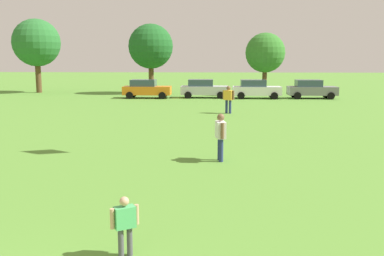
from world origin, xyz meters
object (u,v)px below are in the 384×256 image
Objects in this scene: parked_car_orange_0 at (146,89)px; tree_far_right at (265,53)px; child_kite_flyer at (125,221)px; tree_center at (151,47)px; parked_car_white_2 at (256,89)px; bystander_near_trees at (228,97)px; parked_car_gray_3 at (311,89)px; tree_far_left at (36,43)px; adult_bystander at (221,133)px; parked_car_silver_1 at (204,88)px.

tree_far_right is (11.20, 4.56, 3.27)m from parked_car_orange_0.
tree_center is (-4.93, 36.51, 4.11)m from child_kite_flyer.
child_kite_flyer is 31.87m from parked_car_white_2.
bystander_near_trees reaches higher than parked_car_white_2.
child_kite_flyer is 36.52m from tree_far_right.
parked_car_gray_3 is at bearing 41.25° from child_kite_flyer.
parked_car_orange_0 is 12.52m from tree_far_right.
parked_car_gray_3 is 0.56× the size of tree_far_left.
parked_car_silver_1 is at bearing -6.84° from adult_bystander.
parked_car_orange_0 is 1.00× the size of parked_car_silver_1.
tree_far_left is at bearing -9.30° from bystander_near_trees.
parked_car_gray_3 is (8.50, 24.25, -0.13)m from adult_bystander.
parked_car_gray_3 reaches higher than adult_bystander.
tree_far_right is (23.62, -1.26, -1.06)m from tree_far_left.
tree_far_left is at bearing 165.97° from parked_car_white_2.
child_kite_flyer is 0.26× the size of parked_car_gray_3.
tree_far_left reaches higher than parked_car_silver_1.
bystander_near_trees is 13.53m from parked_car_gray_3.
parked_car_silver_1 is 0.70× the size of tree_far_right.
parked_car_gray_3 is at bearing 1.68° from parked_car_orange_0.
child_kite_flyer is 0.26× the size of parked_car_silver_1.
parked_car_orange_0 is at bearing -178.32° from parked_car_gray_3.
parked_car_white_2 is 0.61× the size of tree_center.
parked_car_orange_0 reaches higher than child_kite_flyer.
parked_car_gray_3 is 28.20m from tree_far_left.
tree_far_right reaches higher than adult_bystander.
parked_car_silver_1 is at bearing -40.40° from tree_center.
parked_car_orange_0 is 1.00× the size of parked_car_white_2.
tree_far_left reaches higher than parked_car_gray_3.
child_kite_flyer is at bearing -65.29° from tree_far_left.
parked_car_orange_0 is at bearing -25.40° from bystander_near_trees.
adult_bystander is 24.47m from parked_car_silver_1.
tree_center reaches higher than bystander_near_trees.
tree_center reaches higher than parked_car_white_2.
adult_bystander is 24.31m from parked_car_white_2.
parked_car_silver_1 is at bearing -16.45° from tree_far_left.
parked_car_silver_1 is 0.56× the size of tree_far_left.
tree_far_left is 23.68m from tree_far_right.
tree_far_right is (4.78, 28.38, 3.13)m from adult_bystander.
bystander_near_trees is (0.70, 13.21, 0.08)m from adult_bystander.
tree_center is at bearing 139.60° from parked_car_silver_1.
parked_car_white_2 is 23.45m from tree_far_left.
adult_bystander is 25.70m from parked_car_gray_3.
tree_far_right is at bearing 73.80° from parked_car_white_2.
adult_bystander is at bearing -74.93° from parked_car_orange_0.
tree_far_left reaches higher than parked_car_orange_0.
tree_far_right reaches higher than bystander_near_trees.
tree_center is at bearing 3.34° from adult_bystander.
parked_car_silver_1 is (-1.92, 11.23, -0.21)m from bystander_near_trees.
bystander_near_trees is 12.78m from parked_car_orange_0.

